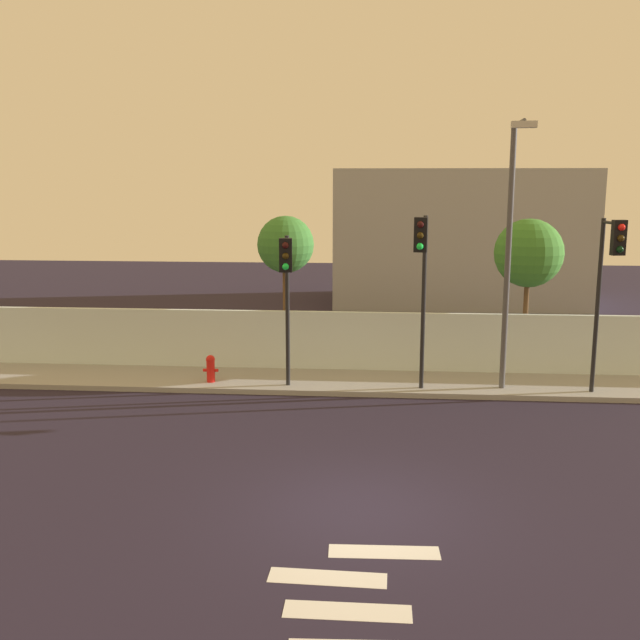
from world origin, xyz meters
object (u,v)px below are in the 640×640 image
at_px(roadside_tree_leftmost, 286,246).
at_px(roadside_tree_midleft, 529,254).
at_px(street_lamp_curbside, 510,237).
at_px(traffic_light_right, 609,269).
at_px(traffic_light_center, 422,266).
at_px(fire_hydrant, 211,368).
at_px(traffic_light_left, 286,279).

height_order(roadside_tree_leftmost, roadside_tree_midleft, roadside_tree_leftmost).
bearing_deg(street_lamp_curbside, traffic_light_right, -9.61).
bearing_deg(roadside_tree_midleft, traffic_light_center, -135.29).
relative_size(fire_hydrant, roadside_tree_leftmost, 0.16).
bearing_deg(street_lamp_curbside, traffic_light_center, -168.23).
xyz_separation_m(traffic_light_left, traffic_light_right, (8.51, 0.05, 0.35)).
height_order(traffic_light_left, fire_hydrant, traffic_light_left).
xyz_separation_m(roadside_tree_leftmost, roadside_tree_midleft, (7.56, 0.00, -0.18)).
bearing_deg(roadside_tree_leftmost, traffic_light_right, -20.59).
distance_m(street_lamp_curbside, fire_hydrant, 9.17).
relative_size(street_lamp_curbside, roadside_tree_midleft, 1.52).
height_order(traffic_light_right, roadside_tree_midleft, traffic_light_right).
xyz_separation_m(traffic_light_left, roadside_tree_leftmost, (-0.45, 3.41, 0.59)).
relative_size(traffic_light_right, fire_hydrant, 6.01).
relative_size(traffic_light_left, street_lamp_curbside, 0.59).
height_order(traffic_light_left, traffic_light_right, traffic_light_right).
relative_size(traffic_light_right, street_lamp_curbside, 0.66).
xyz_separation_m(traffic_light_right, street_lamp_curbside, (-2.51, 0.42, 0.79)).
xyz_separation_m(traffic_light_left, street_lamp_curbside, (6.00, 0.48, 1.13)).
bearing_deg(traffic_light_left, traffic_light_center, -0.25).
height_order(fire_hydrant, roadside_tree_midleft, roadside_tree_midleft).
bearing_deg(roadside_tree_leftmost, traffic_light_center, -39.98).
xyz_separation_m(traffic_light_center, roadside_tree_leftmost, (-4.09, 3.43, 0.20)).
bearing_deg(roadside_tree_leftmost, fire_hydrant, -124.44).
bearing_deg(traffic_light_right, traffic_light_left, -179.66).
distance_m(street_lamp_curbside, roadside_tree_leftmost, 7.11).
bearing_deg(traffic_light_center, roadside_tree_leftmost, 140.02).
relative_size(traffic_light_center, roadside_tree_midleft, 1.01).
height_order(traffic_light_right, fire_hydrant, traffic_light_right).
xyz_separation_m(fire_hydrant, roadside_tree_leftmost, (1.87, 2.73, 3.29)).
bearing_deg(roadside_tree_leftmost, street_lamp_curbside, -24.50).
bearing_deg(traffic_light_center, roadside_tree_midleft, 44.71).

